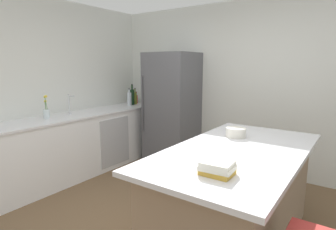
# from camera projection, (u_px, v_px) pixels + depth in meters

# --- Properties ---
(wall_rear) EXTENTS (6.00, 0.10, 2.60)m
(wall_rear) POSITION_uv_depth(u_px,v_px,m) (252.00, 88.00, 4.22)
(wall_rear) COLOR silver
(wall_rear) RESTS_ON ground_plane
(wall_left) EXTENTS (0.10, 6.00, 2.60)m
(wall_left) POSITION_uv_depth(u_px,v_px,m) (22.00, 90.00, 3.81)
(wall_left) COLOR silver
(wall_left) RESTS_ON ground_plane
(counter_run_left) EXTENTS (0.68, 2.87, 0.92)m
(counter_run_left) POSITION_uv_depth(u_px,v_px,m) (84.00, 142.00, 4.29)
(counter_run_left) COLOR white
(counter_run_left) RESTS_ON ground_plane
(kitchen_island) EXTENTS (1.05, 2.00, 0.91)m
(kitchen_island) POSITION_uv_depth(u_px,v_px,m) (236.00, 197.00, 2.52)
(kitchen_island) COLOR #8E755B
(kitchen_island) RESTS_ON ground_plane
(refrigerator) EXTENTS (0.77, 0.72, 1.84)m
(refrigerator) POSITION_uv_depth(u_px,v_px,m) (172.00, 109.00, 4.66)
(refrigerator) COLOR #56565B
(refrigerator) RESTS_ON ground_plane
(sink_faucet) EXTENTS (0.15, 0.05, 0.30)m
(sink_faucet) POSITION_uv_depth(u_px,v_px,m) (70.00, 104.00, 4.07)
(sink_faucet) COLOR silver
(sink_faucet) RESTS_ON counter_run_left
(flower_vase) EXTENTS (0.08, 0.08, 0.32)m
(flower_vase) POSITION_uv_depth(u_px,v_px,m) (46.00, 112.00, 3.76)
(flower_vase) COLOR silver
(flower_vase) RESTS_ON counter_run_left
(hot_sauce_bottle) EXTENTS (0.05, 0.05, 0.22)m
(hot_sauce_bottle) POSITION_uv_depth(u_px,v_px,m) (136.00, 99.00, 5.29)
(hot_sauce_bottle) COLOR red
(hot_sauce_bottle) RESTS_ON counter_run_left
(olive_oil_bottle) EXTENTS (0.06, 0.06, 0.30)m
(olive_oil_bottle) POSITION_uv_depth(u_px,v_px,m) (135.00, 98.00, 5.17)
(olive_oil_bottle) COLOR olive
(olive_oil_bottle) RESTS_ON counter_run_left
(wine_bottle) EXTENTS (0.08, 0.08, 0.38)m
(wine_bottle) POSITION_uv_depth(u_px,v_px,m) (132.00, 97.00, 5.09)
(wine_bottle) COLOR #19381E
(wine_bottle) RESTS_ON counter_run_left
(soda_bottle) EXTENTS (0.08, 0.08, 0.31)m
(soda_bottle) POSITION_uv_depth(u_px,v_px,m) (129.00, 99.00, 5.00)
(soda_bottle) COLOR silver
(soda_bottle) RESTS_ON counter_run_left
(cookbook_stack) EXTENTS (0.23, 0.19, 0.09)m
(cookbook_stack) POSITION_uv_depth(u_px,v_px,m) (217.00, 168.00, 1.87)
(cookbook_stack) COLOR gold
(cookbook_stack) RESTS_ON kitchen_island
(mixing_bowl) EXTENTS (0.20, 0.20, 0.10)m
(mixing_bowl) POSITION_uv_depth(u_px,v_px,m) (236.00, 132.00, 2.85)
(mixing_bowl) COLOR silver
(mixing_bowl) RESTS_ON kitchen_island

